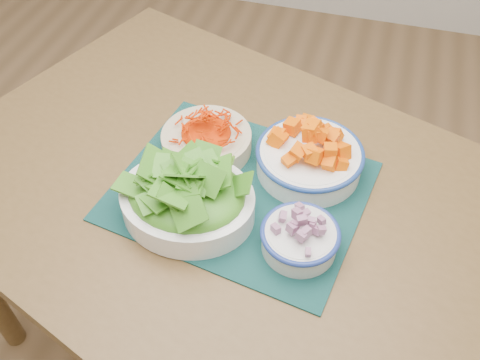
# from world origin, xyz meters

# --- Properties ---
(ground) EXTENTS (4.00, 4.00, 0.00)m
(ground) POSITION_xyz_m (0.00, 0.00, 0.00)
(ground) COLOR #936E47
(ground) RESTS_ON ground
(table) EXTENTS (1.53, 1.27, 0.75)m
(table) POSITION_xyz_m (0.28, -0.06, 0.66)
(table) COLOR brown
(table) RESTS_ON ground
(placemat) EXTENTS (0.55, 0.48, 0.00)m
(placemat) POSITION_xyz_m (0.28, -0.06, 0.75)
(placemat) COLOR black
(placemat) RESTS_ON table
(carrot_bowl) EXTENTS (0.26, 0.26, 0.07)m
(carrot_bowl) POSITION_xyz_m (0.18, 0.04, 0.79)
(carrot_bowl) COLOR beige
(carrot_bowl) RESTS_ON placemat
(squash_bowl) EXTENTS (0.29, 0.29, 0.11)m
(squash_bowl) POSITION_xyz_m (0.41, 0.04, 0.81)
(squash_bowl) COLOR white
(squash_bowl) RESTS_ON placemat
(lettuce_bowl) EXTENTS (0.27, 0.23, 0.12)m
(lettuce_bowl) POSITION_xyz_m (0.20, -0.15, 0.81)
(lettuce_bowl) COLOR white
(lettuce_bowl) RESTS_ON placemat
(onion_bowl) EXTENTS (0.16, 0.16, 0.08)m
(onion_bowl) POSITION_xyz_m (0.43, -0.17, 0.79)
(onion_bowl) COLOR silver
(onion_bowl) RESTS_ON placemat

